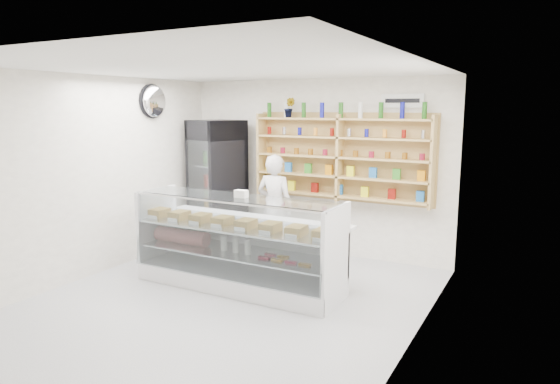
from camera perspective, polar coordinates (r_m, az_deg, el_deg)
The scene contains 8 objects.
room at distance 5.95m, azimuth -6.12°, elevation 0.35°, with size 5.00×5.00×5.00m.
display_counter at distance 6.67m, azimuth -4.75°, elevation -7.95°, with size 2.81×0.84×1.22m.
shop_worker at distance 7.78m, azimuth -0.58°, elevation -1.71°, with size 0.60×0.39×1.65m, color silver.
drinks_cooler at distance 8.53m, azimuth -7.20°, elevation 0.96°, with size 0.98×0.97×2.14m.
wall_shelving at distance 7.75m, azimuth 6.86°, elevation 3.95°, with size 2.84×0.28×1.33m.
potted_plant at distance 8.08m, azimuth 1.09°, elevation 9.63°, with size 0.17×0.14×0.31m, color #1E6626.
security_mirror at distance 8.17m, azimuth -14.15°, elevation 10.03°, with size 0.15×0.50×0.50m, color silver.
wall_sign at distance 7.55m, azimuth 13.83°, elevation 10.10°, with size 0.62×0.03×0.20m, color white.
Camera 1 is at (3.35, -4.82, 2.36)m, focal length 32.00 mm.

